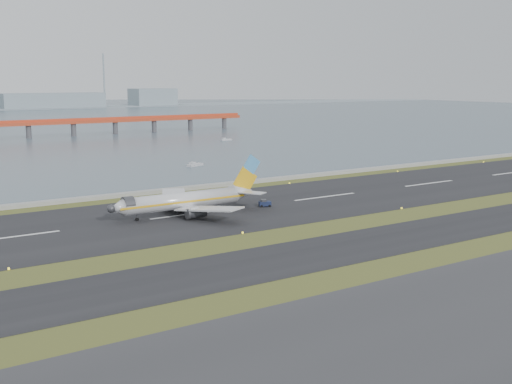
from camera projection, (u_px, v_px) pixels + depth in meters
ground at (264, 242)px, 122.40m from camera, size 1000.00×1000.00×0.00m
taxiway_strip at (302, 256)px, 112.54m from camera, size 1000.00×18.00×0.10m
runway_strip at (190, 214)px, 147.02m from camera, size 1000.00×45.00×0.10m
seawall at (138, 193)px, 171.57m from camera, size 1000.00×2.50×1.00m
red_pier at (28, 124)px, 337.25m from camera, size 260.00×5.00×10.20m
airliner at (188, 200)px, 146.00m from camera, size 38.52×32.89×12.80m
pushback_tug at (265, 203)px, 155.71m from camera, size 3.27×2.57×1.84m
workboat_near at (195, 165)px, 228.92m from camera, size 7.29×4.81×1.70m
workboat_far at (226, 140)px, 325.68m from camera, size 6.43×2.55×1.52m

